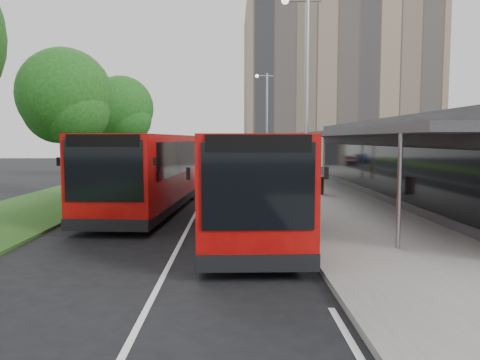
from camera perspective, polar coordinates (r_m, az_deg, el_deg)
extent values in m
plane|color=black|center=(15.48, -6.58, -6.28)|extent=(120.00, 120.00, 0.00)
cube|color=slate|center=(35.51, 6.39, 0.21)|extent=(5.00, 80.00, 0.15)
cube|color=#204315|center=(36.25, -14.45, 0.14)|extent=(5.00, 80.00, 0.10)
cube|color=silver|center=(30.30, -3.74, -0.72)|extent=(0.12, 70.00, 0.01)
cube|color=silver|center=(7.91, 12.62, -17.51)|extent=(0.12, 2.00, 0.01)
cube|color=silver|center=(13.56, 6.68, -7.87)|extent=(0.12, 2.00, 0.01)
cube|color=silver|center=(19.42, 4.38, -3.94)|extent=(0.12, 2.00, 0.01)
cube|color=silver|center=(25.35, 3.15, -1.84)|extent=(0.12, 2.00, 0.01)
cube|color=silver|center=(31.30, 2.40, -0.53)|extent=(0.12, 2.00, 0.01)
cube|color=silver|center=(37.27, 1.88, 0.36)|extent=(0.12, 2.00, 0.01)
cube|color=silver|center=(43.25, 1.51, 1.00)|extent=(0.12, 2.00, 0.01)
cube|color=silver|center=(49.23, 1.23, 1.49)|extent=(0.12, 2.00, 0.01)
cube|color=silver|center=(55.22, 1.01, 1.87)|extent=(0.12, 2.00, 0.01)
cube|color=silver|center=(61.21, 0.83, 2.18)|extent=(0.12, 2.00, 0.01)
cube|color=tan|center=(58.75, 11.63, 10.74)|extent=(22.00, 12.00, 18.00)
cube|color=#2B2B2D|center=(24.98, 21.43, 2.32)|extent=(5.00, 26.00, 4.00)
cube|color=black|center=(24.16, 15.86, 1.44)|extent=(0.06, 24.00, 2.20)
cube|color=#2B2B2D|center=(23.79, 12.99, 5.55)|extent=(2.80, 26.00, 0.25)
cylinder|color=gray|center=(12.94, 18.85, -1.35)|extent=(0.12, 0.12, 3.30)
cylinder|color=gray|center=(34.41, 6.46, 2.69)|extent=(0.12, 0.12, 3.30)
cylinder|color=#372116|center=(25.60, -20.33, 2.10)|extent=(0.36, 0.36, 3.73)
sphere|color=#164612|center=(25.67, -20.57, 9.68)|extent=(4.75, 4.75, 4.75)
sphere|color=#164612|center=(25.04, -19.51, 7.89)|extent=(3.39, 3.39, 3.39)
sphere|color=#164612|center=(26.27, -21.19, 8.25)|extent=(3.73, 3.73, 3.73)
cylinder|color=#372116|center=(37.12, -14.15, 3.14)|extent=(0.36, 0.36, 3.83)
sphere|color=#164612|center=(37.18, -14.26, 8.51)|extent=(4.87, 4.87, 4.87)
sphere|color=#164612|center=(36.61, -13.46, 7.22)|extent=(3.48, 3.48, 3.48)
sphere|color=#164612|center=(37.75, -14.81, 7.52)|extent=(3.83, 3.83, 3.83)
cylinder|color=gray|center=(17.35, 8.07, 8.69)|extent=(0.16, 0.16, 8.00)
cylinder|color=gray|center=(17.97, 7.55, 20.88)|extent=(1.40, 0.10, 0.10)
sphere|color=silver|center=(17.90, 5.52, 20.97)|extent=(0.28, 0.28, 0.28)
cylinder|color=gray|center=(37.22, 3.29, 6.73)|extent=(0.16, 0.16, 8.00)
cylinder|color=gray|center=(37.51, 3.01, 12.55)|extent=(1.40, 0.10, 0.10)
sphere|color=silver|center=(37.48, 2.07, 12.56)|extent=(0.28, 0.28, 0.28)
cube|color=#B20C09|center=(15.19, 0.85, 0.22)|extent=(2.77, 11.03, 2.77)
cube|color=black|center=(15.37, 0.84, -4.82)|extent=(2.79, 11.05, 0.31)
cube|color=black|center=(9.68, 2.25, -0.80)|extent=(2.36, 0.08, 1.83)
cube|color=black|center=(20.67, 0.20, 2.72)|extent=(2.30, 0.08, 1.36)
cube|color=black|center=(15.48, -4.12, 2.14)|extent=(0.18, 9.42, 1.26)
cube|color=black|center=(15.59, 5.69, 2.15)|extent=(0.18, 9.42, 1.26)
cube|color=black|center=(9.97, 2.22, -10.13)|extent=(2.62, 0.12, 0.37)
cube|color=black|center=(9.62, 2.27, 4.47)|extent=(2.20, 0.07, 0.37)
cube|color=black|center=(9.90, -6.33, 0.82)|extent=(0.08, 0.08, 0.26)
cube|color=black|center=(10.09, 10.50, 0.84)|extent=(0.08, 0.08, 0.26)
cylinder|color=black|center=(11.86, -3.77, -7.43)|extent=(0.33, 0.95, 0.94)
cylinder|color=black|center=(11.97, 6.88, -7.33)|extent=(0.33, 0.95, 0.94)
cylinder|color=black|center=(18.87, -2.96, -2.77)|extent=(0.33, 0.95, 0.94)
cylinder|color=black|center=(18.94, 3.71, -2.74)|extent=(0.33, 0.95, 0.94)
cube|color=#B20C09|center=(19.92, -10.88, 1.35)|extent=(3.44, 11.33, 2.82)
cube|color=black|center=(20.06, -10.82, -2.58)|extent=(3.46, 11.35, 0.32)
cube|color=black|center=(14.55, -16.29, 1.07)|extent=(2.39, 0.22, 1.86)
cube|color=black|center=(25.37, -7.81, 3.18)|extent=(2.34, 0.22, 1.38)
cube|color=black|center=(20.57, -14.34, 2.80)|extent=(0.73, 9.55, 1.28)
cube|color=black|center=(19.93, -6.91, 2.86)|extent=(0.73, 9.55, 1.28)
cube|color=black|center=(14.74, -16.14, -5.34)|extent=(2.66, 0.27, 0.37)
cube|color=black|center=(14.51, -16.39, 4.63)|extent=(2.23, 0.20, 0.37)
cube|color=black|center=(15.31, -21.28, 2.11)|extent=(0.09, 0.09, 0.27)
cube|color=black|center=(14.33, -10.37, 2.20)|extent=(0.09, 0.09, 0.27)
cylinder|color=black|center=(16.96, -17.48, -3.85)|extent=(0.39, 0.98, 0.96)
cylinder|color=black|center=(16.31, -10.09, -4.04)|extent=(0.39, 0.98, 0.96)
cylinder|color=black|center=(23.80, -11.32, -1.23)|extent=(0.39, 0.98, 0.96)
cylinder|color=black|center=(23.34, -6.01, -1.28)|extent=(0.39, 0.98, 0.96)
cylinder|color=#392617|center=(24.88, 9.60, -0.64)|extent=(0.64, 0.64, 0.91)
cylinder|color=yellow|center=(34.01, 5.49, 1.08)|extent=(0.23, 0.23, 1.11)
imported|color=#5E0D19|center=(54.18, -0.40, 2.44)|extent=(1.99, 3.73, 1.21)
imported|color=navy|center=(59.65, -3.28, 2.64)|extent=(1.48, 3.56, 1.15)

